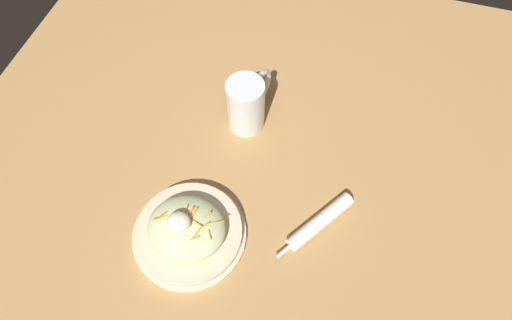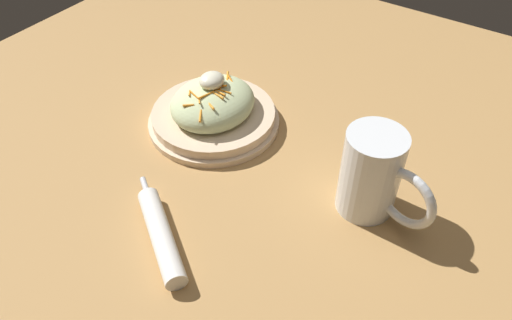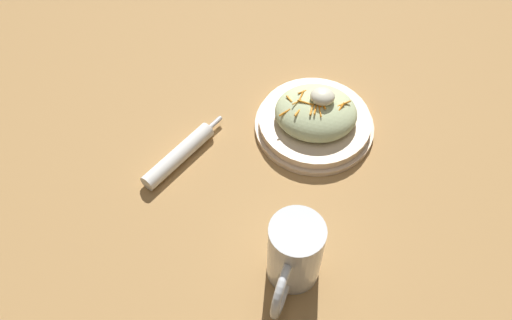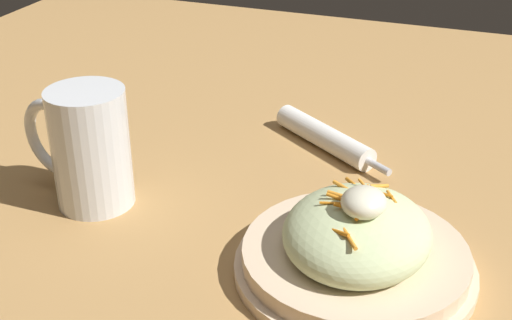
# 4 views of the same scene
# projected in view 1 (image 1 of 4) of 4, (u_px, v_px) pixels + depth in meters

# --- Properties ---
(ground_plane) EXTENTS (1.43, 1.43, 0.00)m
(ground_plane) POSITION_uv_depth(u_px,v_px,m) (261.00, 183.00, 0.93)
(ground_plane) COLOR #B2844C
(salad_plate) EXTENTS (0.23, 0.23, 0.10)m
(salad_plate) POSITION_uv_depth(u_px,v_px,m) (188.00, 231.00, 0.85)
(salad_plate) COLOR beige
(salad_plate) RESTS_ON ground_plane
(beer_mug) EXTENTS (0.08, 0.15, 0.13)m
(beer_mug) POSITION_uv_depth(u_px,v_px,m) (247.00, 106.00, 0.96)
(beer_mug) COLOR white
(beer_mug) RESTS_ON ground_plane
(napkin_roll) EXTENTS (0.13, 0.17, 0.03)m
(napkin_roll) POSITION_uv_depth(u_px,v_px,m) (320.00, 222.00, 0.87)
(napkin_roll) COLOR white
(napkin_roll) RESTS_ON ground_plane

